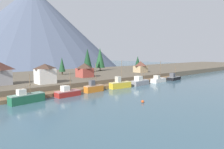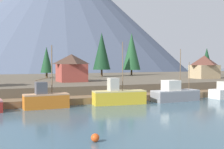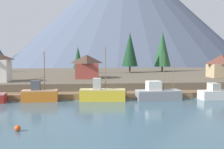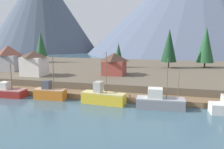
# 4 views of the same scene
# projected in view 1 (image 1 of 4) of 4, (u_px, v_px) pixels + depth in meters

# --- Properties ---
(ground_plane) EXTENTS (400.00, 400.00, 1.00)m
(ground_plane) POSITION_uv_depth(u_px,v_px,m) (87.00, 83.00, 86.61)
(ground_plane) COLOR #3D5B6B
(dock) EXTENTS (80.00, 4.00, 1.60)m
(dock) POSITION_uv_depth(u_px,v_px,m) (114.00, 85.00, 73.09)
(dock) COLOR brown
(dock) RESTS_ON ground_plane
(shoreline_bank) EXTENTS (400.00, 56.00, 2.50)m
(shoreline_bank) POSITION_uv_depth(u_px,v_px,m) (72.00, 76.00, 95.37)
(shoreline_bank) COLOR brown
(shoreline_bank) RESTS_ON ground_plane
(mountain_central_peak) EXTENTS (164.92, 164.92, 77.06)m
(mountain_central_peak) POSITION_uv_depth(u_px,v_px,m) (34.00, 27.00, 197.65)
(mountain_central_peak) COLOR #4C566B
(mountain_central_peak) RESTS_ON ground_plane
(fishing_boat_green) EXTENTS (8.44, 3.63, 7.05)m
(fishing_boat_green) POSITION_uv_depth(u_px,v_px,m) (26.00, 98.00, 48.62)
(fishing_boat_green) COLOR #1E5B3D
(fishing_boat_green) RESTS_ON ground_plane
(fishing_boat_red) EXTENTS (7.08, 3.15, 6.98)m
(fishing_boat_red) POSITION_uv_depth(u_px,v_px,m) (67.00, 93.00, 56.25)
(fishing_boat_red) COLOR maroon
(fishing_boat_red) RESTS_ON ground_plane
(fishing_boat_orange) EXTENTS (6.32, 2.39, 8.96)m
(fishing_boat_orange) POSITION_uv_depth(u_px,v_px,m) (94.00, 88.00, 62.76)
(fishing_boat_orange) COLOR #CC6B1E
(fishing_boat_orange) RESTS_ON ground_plane
(fishing_boat_yellow) EXTENTS (8.38, 3.16, 9.70)m
(fishing_boat_yellow) POSITION_uv_depth(u_px,v_px,m) (120.00, 84.00, 69.85)
(fishing_boat_yellow) COLOR gold
(fishing_boat_yellow) RESTS_ON ground_plane
(fishing_boat_grey) EXTENTS (8.33, 3.34, 8.77)m
(fishing_boat_grey) POSITION_uv_depth(u_px,v_px,m) (140.00, 82.00, 76.54)
(fishing_boat_grey) COLOR gray
(fishing_boat_grey) RESTS_ON ground_plane
(fishing_boat_white) EXTENTS (8.08, 3.43, 9.05)m
(fishing_boat_white) POSITION_uv_depth(u_px,v_px,m) (158.00, 80.00, 84.37)
(fishing_boat_white) COLOR silver
(fishing_boat_white) RESTS_ON ground_plane
(fishing_boat_black) EXTENTS (8.40, 4.01, 6.17)m
(fishing_boat_black) POSITION_uv_depth(u_px,v_px,m) (174.00, 78.00, 91.80)
(fishing_boat_black) COLOR black
(fishing_boat_black) RESTS_ON ground_plane
(house_white) EXTENTS (5.86, 5.19, 6.30)m
(house_white) POSITION_uv_depth(u_px,v_px,m) (45.00, 73.00, 63.72)
(house_white) COLOR silver
(house_white) RESTS_ON shoreline_bank
(house_tan) EXTENTS (6.24, 5.23, 5.70)m
(house_tan) POSITION_uv_depth(u_px,v_px,m) (141.00, 67.00, 102.76)
(house_tan) COLOR tan
(house_tan) RESTS_ON shoreline_bank
(house_red) EXTENTS (5.74, 5.89, 5.70)m
(house_red) POSITION_uv_depth(u_px,v_px,m) (85.00, 70.00, 81.40)
(house_red) COLOR #9E4238
(house_red) RESTS_ON shoreline_bank
(conifer_near_left) EXTENTS (2.99, 2.99, 7.91)m
(conifer_near_left) POSITION_uv_depth(u_px,v_px,m) (62.00, 65.00, 90.75)
(conifer_near_left) COLOR #4C3823
(conifer_near_left) RESTS_ON shoreline_bank
(conifer_near_right) EXTENTS (5.49, 5.49, 12.93)m
(conifer_near_right) POSITION_uv_depth(u_px,v_px,m) (100.00, 58.00, 113.17)
(conifer_near_right) COLOR #4C3823
(conifer_near_right) RESTS_ON shoreline_bank
(conifer_mid_right) EXTENTS (4.88, 4.88, 12.31)m
(conifer_mid_right) POSITION_uv_depth(u_px,v_px,m) (87.00, 58.00, 102.84)
(conifer_mid_right) COLOR #4C3823
(conifer_mid_right) RESTS_ON shoreline_bank
(conifer_back_left) EXTENTS (3.55, 3.55, 8.23)m
(conifer_back_left) POSITION_uv_depth(u_px,v_px,m) (138.00, 62.00, 116.75)
(conifer_back_left) COLOR #4C3823
(conifer_back_left) RESTS_ON shoreline_bank
(channel_buoy) EXTENTS (0.70, 0.70, 0.70)m
(channel_buoy) POSITION_uv_depth(u_px,v_px,m) (143.00, 102.00, 48.61)
(channel_buoy) COLOR #E04C19
(channel_buoy) RESTS_ON ground_plane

